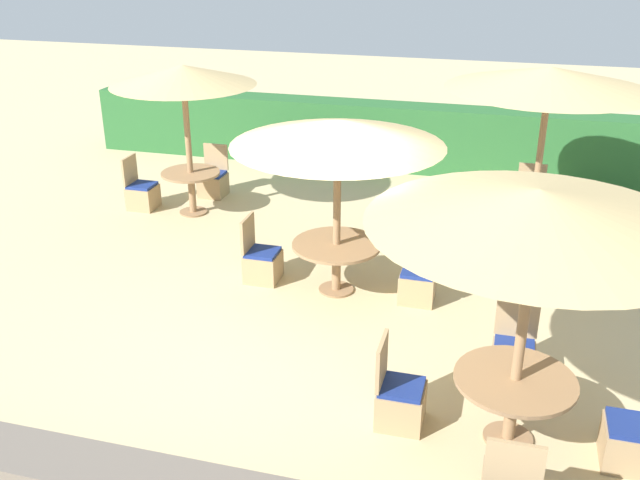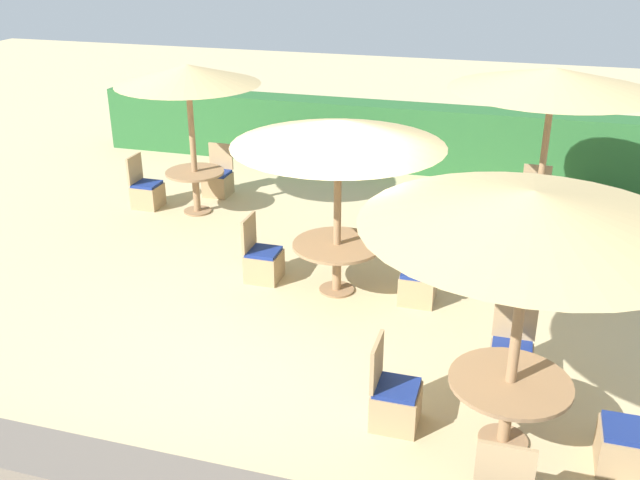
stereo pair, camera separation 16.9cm
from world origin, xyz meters
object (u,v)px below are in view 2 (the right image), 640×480
object	(u,v)px
parasol_front_right	(533,210)
patio_chair_center_west	(263,262)
patio_chair_center_east	(419,284)
parasol_back_left	(188,75)
parasol_center	(338,134)
round_table_front_right	(509,392)
patio_chair_back_left_west	(147,193)
patio_chair_back_right_east	(609,238)
patio_chair_back_right_south	(534,258)
patio_chair_back_left_north	(218,181)
round_table_center	(337,252)
patio_chair_back_right_north	(533,206)
patio_chair_front_right_east	(627,445)
parasol_back_right	(554,80)
round_table_back_left	(195,181)
patio_chair_front_right_north	(510,362)
patio_chair_back_right_west	(467,222)
round_table_back_right	(537,210)
patio_chair_front_right_west	(394,401)

from	to	relation	value
parasol_front_right	patio_chair_center_west	bearing A→B (deg)	142.93
patio_chair_center_east	parasol_back_left	bearing A→B (deg)	63.17
parasol_center	patio_chair_center_east	distance (m)	2.25
parasol_back_left	parasol_front_right	size ratio (longest dim) A/B	0.87
patio_chair_center_east	round_table_front_right	bearing A→B (deg)	-154.27
patio_chair_center_east	parasol_back_left	size ratio (longest dim) A/B	0.36
patio_chair_center_west	patio_chair_back_left_west	bearing A→B (deg)	-125.08
patio_chair_back_right_east	patio_chair_back_right_south	bearing A→B (deg)	134.17
patio_chair_back_left_north	round_table_center	bearing A→B (deg)	135.39
round_table_center	patio_chair_back_right_east	bearing A→B (deg)	32.30
round_table_front_right	patio_chair_back_right_north	size ratio (longest dim) A/B	1.24
patio_chair_front_right_east	parasol_back_right	distance (m)	5.54
patio_chair_center_east	round_table_back_left	world-z (taller)	patio_chair_center_east
patio_chair_center_east	patio_chair_back_right_north	distance (m)	3.63
parasol_back_left	round_table_back_left	bearing A→B (deg)	180.00
patio_chair_front_right_east	round_table_back_left	bearing A→B (deg)	53.91
patio_chair_center_east	patio_chair_back_right_east	world-z (taller)	same
patio_chair_back_right_east	patio_chair_front_right_north	bearing A→B (deg)	161.58
parasol_front_right	round_table_front_right	xyz separation A→B (m)	(0.00, -0.00, -1.84)
patio_chair_back_left_west	patio_chair_back_right_west	bearing A→B (deg)	92.32
patio_chair_back_left_north	round_table_back_right	world-z (taller)	patio_chair_back_left_north
patio_chair_center_east	patio_chair_back_left_west	bearing A→B (deg)	67.74
patio_chair_center_east	parasol_front_right	xyz separation A→B (m)	(1.24, -2.58, 2.15)
patio_chair_front_right_east	patio_chair_back_right_north	world-z (taller)	same
patio_chair_center_west	round_table_back_right	bearing A→B (deg)	122.05
patio_chair_back_left_west	round_table_front_right	bearing A→B (deg)	53.84
patio_chair_front_right_north	patio_chair_back_right_east	bearing A→B (deg)	-108.42
patio_chair_back_left_north	patio_chair_back_right_west	size ratio (longest dim) A/B	1.00
patio_chair_back_left_west	patio_chair_center_east	bearing A→B (deg)	67.74
parasol_front_right	patio_chair_back_right_west	size ratio (longest dim) A/B	3.17
patio_chair_back_right_east	patio_chair_front_right_east	bearing A→B (deg)	177.72
patio_chair_back_right_north	patio_chair_center_west	bearing A→B (deg)	42.63
patio_chair_back_right_south	patio_chair_back_right_west	world-z (taller)	same
round_table_back_right	patio_chair_front_right_east	bearing A→B (deg)	-79.68
patio_chair_center_west	patio_chair_back_right_west	world-z (taller)	same
patio_chair_back_right_west	parasol_back_right	bearing A→B (deg)	87.89
patio_chair_front_right_west	patio_chair_front_right_north	bearing A→B (deg)	134.43
patio_chair_back_left_west	round_table_front_right	world-z (taller)	patio_chair_back_left_west
patio_chair_center_west	round_table_back_right	distance (m)	4.30
parasol_back_right	patio_chair_back_right_north	bearing A→B (deg)	91.48
patio_chair_center_west	patio_chair_front_right_west	distance (m)	3.55
patio_chair_front_right_east	round_table_front_right	bearing A→B (deg)	86.82
patio_chair_back_left_west	patio_chair_back_right_west	distance (m)	5.57
parasol_back_left	patio_chair_back_left_west	xyz separation A→B (m)	(-0.96, -0.02, -2.11)
parasol_front_right	patio_chair_back_right_north	size ratio (longest dim) A/B	3.17
patio_chair_center_east	patio_chair_back_left_north	bearing A→B (deg)	54.20
round_table_front_right	patio_chair_back_left_west	bearing A→B (deg)	143.84
parasol_back_left	patio_chair_back_right_north	size ratio (longest dim) A/B	2.74
patio_chair_center_east	round_table_back_right	world-z (taller)	patio_chair_center_east
patio_chair_back_left_north	parasol_front_right	size ratio (longest dim) A/B	0.32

